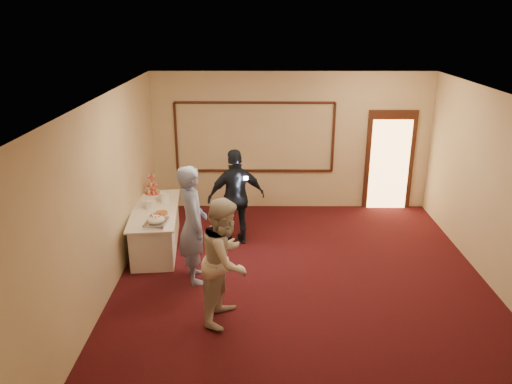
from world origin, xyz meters
TOP-DOWN VIEW (x-y plane):
  - floor at (0.00, 0.00)m, footprint 7.00×7.00m
  - room_walls at (0.00, 0.00)m, footprint 6.04×7.04m
  - wall_molding at (-0.80, 3.47)m, footprint 3.45×0.04m
  - doorway at (2.15, 3.45)m, footprint 1.05×0.07m
  - buffet_table at (-2.60, 1.37)m, footprint 1.02×2.16m
  - pavlova_tray at (-2.43, 0.63)m, footprint 0.37×0.51m
  - cupcake_stand at (-2.81, 2.21)m, footprint 0.31×0.31m
  - plate_stack_a at (-2.68, 1.41)m, footprint 0.19×0.19m
  - plate_stack_b at (-2.47, 1.74)m, footprint 0.21×0.21m
  - tart at (-2.42, 1.08)m, footprint 0.26×0.26m
  - man at (-1.75, 0.20)m, footprint 0.65×0.81m
  - woman at (-1.16, -0.90)m, footprint 0.90×1.03m
  - guest at (-1.12, 1.58)m, footprint 1.15×0.71m
  - camera_flash at (-0.94, 1.47)m, footprint 0.07×0.04m

SIDE VIEW (x-z plane):
  - floor at x=0.00m, z-range 0.00..0.00m
  - buffet_table at x=-2.60m, z-range 0.00..0.77m
  - tart at x=-2.42m, z-range 0.77..0.82m
  - pavlova_tray at x=-2.43m, z-range 0.76..0.94m
  - plate_stack_a at x=-2.68m, z-range 0.77..0.93m
  - plate_stack_b at x=-2.47m, z-range 0.77..0.95m
  - woman at x=-1.16m, z-range 0.00..1.81m
  - guest at x=-1.12m, z-range 0.00..1.83m
  - cupcake_stand at x=-2.81m, z-range 0.71..1.16m
  - man at x=-1.75m, z-range 0.00..1.94m
  - doorway at x=2.15m, z-range -0.02..2.18m
  - camera_flash at x=-0.94m, z-range 1.30..1.35m
  - wall_molding at x=-0.80m, z-range 0.83..2.38m
  - room_walls at x=0.00m, z-range 0.52..3.54m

